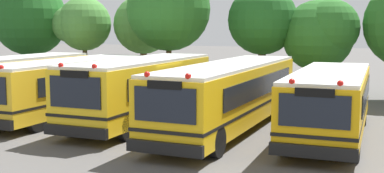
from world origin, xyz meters
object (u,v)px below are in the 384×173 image
at_px(tree_2, 143,25).
at_px(tree_5, 322,33).
at_px(school_bus_1, 67,85).
at_px(school_bus_2, 142,88).
at_px(school_bus_3, 230,93).
at_px(tree_1, 81,24).
at_px(tree_0, 29,18).
at_px(tree_3, 170,8).
at_px(tree_4, 263,21).
at_px(school_bus_4, 330,100).

xyz_separation_m(tree_2, tree_5, (11.56, -0.85, -0.44)).
height_order(school_bus_1, school_bus_2, school_bus_2).
bearing_deg(school_bus_3, tree_5, -100.72).
relative_size(tree_1, tree_5, 1.08).
relative_size(school_bus_3, tree_0, 1.68).
bearing_deg(school_bus_1, tree_3, -98.22).
bearing_deg(tree_0, tree_2, 17.59).
bearing_deg(tree_5, school_bus_3, -102.30).
relative_size(school_bus_2, tree_0, 1.35).
distance_m(school_bus_1, school_bus_3, 7.68).
xyz_separation_m(school_bus_1, tree_4, (6.57, 9.52, 2.93)).
distance_m(school_bus_2, tree_5, 11.88).
relative_size(school_bus_1, school_bus_4, 1.05).
xyz_separation_m(school_bus_1, school_bus_2, (3.87, -0.17, 0.07)).
xyz_separation_m(school_bus_1, tree_3, (1.37, 8.21, 3.71)).
distance_m(school_bus_3, tree_1, 16.03).
bearing_deg(school_bus_2, tree_0, -32.67).
height_order(tree_0, tree_1, tree_0).
relative_size(school_bus_4, tree_4, 1.46).
relative_size(tree_3, tree_4, 1.18).
height_order(tree_0, tree_5, tree_0).
height_order(tree_0, tree_2, tree_0).
bearing_deg(school_bus_2, tree_4, -104.65).
bearing_deg(school_bus_2, tree_2, -61.88).
relative_size(school_bus_3, school_bus_4, 1.26).
bearing_deg(school_bus_1, tree_5, -133.58).
distance_m(tree_2, tree_4, 8.39).
bearing_deg(school_bus_4, tree_0, -23.16).
height_order(school_bus_1, tree_3, tree_3).
distance_m(school_bus_1, tree_4, 11.93).
bearing_deg(school_bus_3, tree_4, -81.76).
bearing_deg(tree_3, tree_0, 178.94).
distance_m(school_bus_1, tree_5, 14.12).
bearing_deg(tree_1, school_bus_1, -59.15).
xyz_separation_m(school_bus_2, tree_0, (-12.92, 8.57, 3.10)).
relative_size(school_bus_3, tree_5, 2.13).
bearing_deg(tree_5, tree_2, 175.82).
relative_size(school_bus_3, tree_1, 1.98).
relative_size(tree_0, tree_1, 1.18).
bearing_deg(school_bus_3, school_bus_4, -178.56).
distance_m(tree_2, tree_5, 11.60).
height_order(tree_0, tree_4, tree_0).
xyz_separation_m(school_bus_3, tree_0, (-16.73, 8.40, 3.14)).
distance_m(tree_1, tree_4, 11.93).
bearing_deg(tree_0, school_bus_3, -26.66).
xyz_separation_m(school_bus_2, tree_4, (2.70, 9.69, 2.86)).
bearing_deg(tree_0, school_bus_2, -33.57).
distance_m(school_bus_3, tree_2, 14.51).
bearing_deg(school_bus_3, tree_2, -47.13).
distance_m(school_bus_1, school_bus_4, 11.45).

